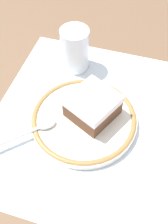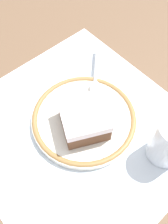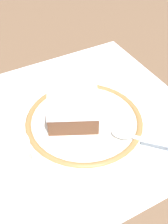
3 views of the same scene
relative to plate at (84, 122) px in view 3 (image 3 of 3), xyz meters
name	(u,v)px [view 3 (image 3 of 3)]	position (x,y,z in m)	size (l,w,h in m)	color
ground_plane	(75,121)	(-0.02, -0.01, -0.01)	(2.40, 2.40, 0.00)	brown
placemat	(75,120)	(-0.02, -0.01, -0.01)	(0.42, 0.44, 0.00)	silver
plate	(84,122)	(0.00, 0.00, 0.00)	(0.21, 0.21, 0.02)	silver
cake_slice	(73,108)	(-0.01, -0.01, 0.03)	(0.11, 0.12, 0.05)	brown
spoon	(138,137)	(0.08, 0.06, 0.01)	(0.11, 0.11, 0.01)	silver
cup	(12,171)	(0.07, -0.15, 0.04)	(0.06, 0.06, 0.10)	silver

